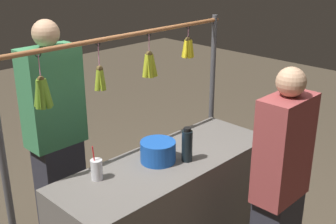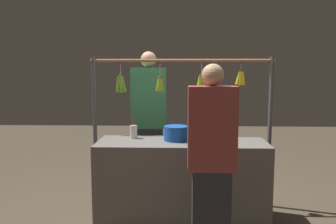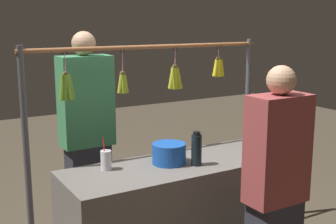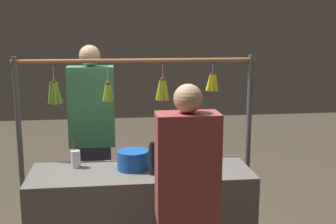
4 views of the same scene
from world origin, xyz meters
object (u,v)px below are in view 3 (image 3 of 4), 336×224
object	(u,v)px
blue_bucket	(169,153)
vendor_person	(87,141)
water_bottle	(197,149)
drink_cup	(106,160)
customer_person	(275,197)

from	to	relation	value
blue_bucket	vendor_person	bearing A→B (deg)	-65.31
water_bottle	drink_cup	size ratio (longest dim) A/B	1.07
drink_cup	customer_person	bearing A→B (deg)	129.84
drink_cup	customer_person	world-z (taller)	customer_person
blue_bucket	drink_cup	bearing A→B (deg)	-12.74
water_bottle	blue_bucket	world-z (taller)	water_bottle
water_bottle	blue_bucket	distance (m)	0.20
vendor_person	drink_cup	bearing A→B (deg)	80.67
customer_person	vendor_person	bearing A→B (deg)	-67.47
drink_cup	customer_person	size ratio (longest dim) A/B	0.14
customer_person	drink_cup	bearing A→B (deg)	-50.16
blue_bucket	customer_person	xyz separation A→B (m)	(-0.29, 0.77, -0.11)
water_bottle	blue_bucket	xyz separation A→B (m)	(0.15, -0.13, -0.04)
drink_cup	vendor_person	distance (m)	0.64
blue_bucket	vendor_person	size ratio (longest dim) A/B	0.14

